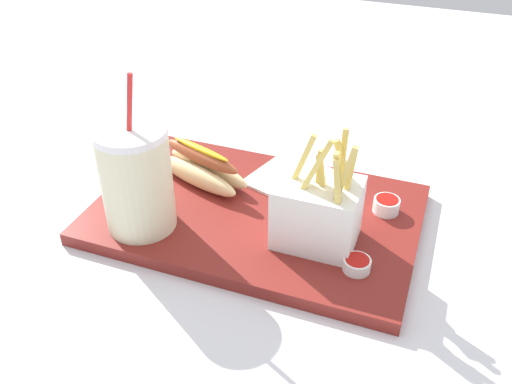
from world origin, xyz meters
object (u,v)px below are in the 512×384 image
Objects in this scene: soda_cup at (136,179)px; ketchup_cup_1 at (386,205)px; ketchup_cup_2 at (357,264)px; napkin_stack at (297,180)px; hot_dog_1 at (202,168)px; fries_basket at (318,211)px.

ketchup_cup_1 is (0.32, 0.15, -0.06)m from soda_cup.
ketchup_cup_2 is 0.27× the size of napkin_stack.
soda_cup is 0.26m from napkin_stack.
hot_dog_1 reaches higher than ketchup_cup_2.
fries_basket is 0.15m from napkin_stack.
napkin_stack is at bearing 20.13° from hot_dog_1.
ketchup_cup_2 is (-0.01, -0.14, -0.00)m from ketchup_cup_1.
hot_dog_1 is at bearing 156.70° from ketchup_cup_2.
soda_cup reaches higher than ketchup_cup_2.
ketchup_cup_1 is at bearing -11.71° from napkin_stack.
ketchup_cup_2 is at bearing -23.30° from hot_dog_1.
fries_basket reaches higher than ketchup_cup_1.
ketchup_cup_2 reaches higher than napkin_stack.
soda_cup is at bearing -177.67° from ketchup_cup_2.
ketchup_cup_2 is (0.06, -0.04, -0.04)m from fries_basket.
soda_cup is 6.32× the size of ketchup_cup_2.
ketchup_cup_1 is 0.15m from napkin_stack.
fries_basket is at bearing -128.35° from ketchup_cup_1.
soda_cup is 0.25m from fries_basket.
hot_dog_1 is 4.49× the size of ketchup_cup_1.
soda_cup is 0.14m from hot_dog_1.
hot_dog_1 is at bearing -175.74° from ketchup_cup_1.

